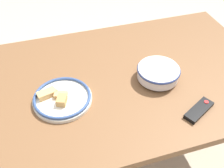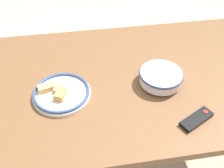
{
  "view_description": "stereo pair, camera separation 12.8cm",
  "coord_description": "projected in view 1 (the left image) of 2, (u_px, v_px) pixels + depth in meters",
  "views": [
    {
      "loc": [
        0.36,
        0.96,
        1.62
      ],
      "look_at": [
        0.09,
        0.07,
        0.74
      ],
      "focal_mm": 42.0,
      "sensor_mm": 36.0,
      "label": 1
    },
    {
      "loc": [
        0.24,
        0.99,
        1.62
      ],
      "look_at": [
        0.09,
        0.07,
        0.74
      ],
      "focal_mm": 42.0,
      "sensor_mm": 36.0,
      "label": 2
    }
  ],
  "objects": [
    {
      "name": "dining_table",
      "position": [
        125.0,
        85.0,
        1.42
      ],
      "size": [
        1.56,
        0.98,
        0.7
      ],
      "color": "brown",
      "rests_on": "ground_plane"
    },
    {
      "name": "food_plate",
      "position": [
        62.0,
        98.0,
        1.24
      ],
      "size": [
        0.28,
        0.28,
        0.05
      ],
      "color": "silver",
      "rests_on": "dining_table"
    },
    {
      "name": "noodle_bowl",
      "position": [
        158.0,
        73.0,
        1.33
      ],
      "size": [
        0.22,
        0.22,
        0.07
      ],
      "color": "silver",
      "rests_on": "dining_table"
    },
    {
      "name": "ground_plane",
      "position": [
        122.0,
        150.0,
        1.86
      ],
      "size": [
        8.0,
        8.0,
        0.0
      ],
      "primitive_type": "plane",
      "color": "#B7A88E"
    },
    {
      "name": "tv_remote",
      "position": [
        199.0,
        110.0,
        1.19
      ],
      "size": [
        0.17,
        0.13,
        0.02
      ],
      "rotation": [
        0.0,
        0.0,
        2.04
      ],
      "color": "black",
      "rests_on": "dining_table"
    }
  ]
}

